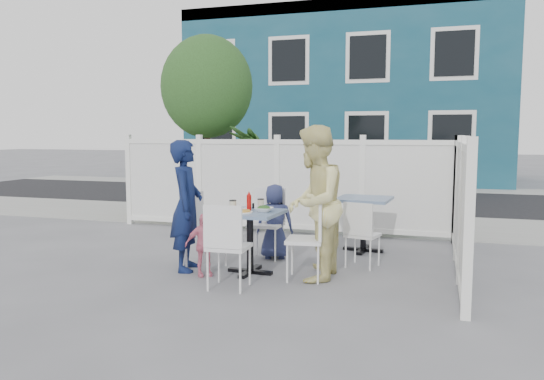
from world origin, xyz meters
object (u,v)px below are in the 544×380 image
(utility_cabinet, at_px, (194,186))
(man, at_px, (187,206))
(main_table, at_px, (250,225))
(spare_table, at_px, (364,210))
(chair_left, at_px, (200,224))
(woman, at_px, (314,203))
(toddler, at_px, (204,245))
(chair_back, at_px, (268,217))
(boy, at_px, (275,221))
(chair_right, at_px, (312,233))
(chair_near, at_px, (226,240))

(utility_cabinet, bearing_deg, man, -56.47)
(main_table, bearing_deg, spare_table, 54.64)
(chair_left, xyz_separation_m, man, (-0.10, -0.17, 0.26))
(chair_left, relative_size, woman, 0.53)
(woman, bearing_deg, main_table, -92.00)
(toddler, bearing_deg, chair_left, 83.37)
(chair_back, bearing_deg, man, 51.69)
(chair_left, bearing_deg, utility_cabinet, -143.27)
(utility_cabinet, height_order, boy, utility_cabinet)
(spare_table, xyz_separation_m, chair_right, (-0.37, -1.70, -0.05))
(spare_table, bearing_deg, chair_near, -116.12)
(utility_cabinet, distance_m, main_table, 5.09)
(chair_left, bearing_deg, chair_right, 94.18)
(main_table, distance_m, chair_back, 0.88)
(man, xyz_separation_m, woman, (1.60, 0.06, 0.09))
(chair_left, distance_m, chair_near, 1.09)
(chair_right, bearing_deg, woman, -21.20)
(chair_near, distance_m, man, 1.07)
(utility_cabinet, distance_m, chair_back, 4.36)
(main_table, distance_m, toddler, 0.60)
(spare_table, height_order, chair_right, chair_right)
(chair_right, relative_size, boy, 0.94)
(utility_cabinet, bearing_deg, toddler, -54.17)
(main_table, xyz_separation_m, spare_table, (1.16, 1.63, 0.01))
(woman, height_order, toddler, woman)
(chair_right, relative_size, woman, 0.53)
(chair_left, distance_m, chair_right, 1.50)
(chair_near, bearing_deg, utility_cabinet, 116.50)
(chair_near, height_order, man, man)
(chair_right, xyz_separation_m, chair_near, (-0.79, -0.68, -0.00))
(spare_table, distance_m, chair_right, 1.74)
(main_table, distance_m, boy, 0.84)
(chair_left, relative_size, man, 0.59)
(chair_back, relative_size, woman, 0.53)
(toddler, bearing_deg, chair_near, -79.88)
(chair_near, bearing_deg, spare_table, 61.29)
(chair_back, height_order, man, man)
(spare_table, relative_size, man, 0.49)
(chair_back, xyz_separation_m, woman, (0.85, -0.90, 0.34))
(chair_right, bearing_deg, chair_left, 77.53)
(main_table, xyz_separation_m, toddler, (-0.49, -0.28, -0.21))
(chair_right, bearing_deg, toddler, 93.03)
(chair_right, xyz_separation_m, toddler, (-1.28, -0.21, -0.18))
(main_table, bearing_deg, chair_near, -90.45)
(chair_right, relative_size, toddler, 1.26)
(chair_right, bearing_deg, chair_near, 124.16)
(utility_cabinet, height_order, toddler, utility_cabinet)
(main_table, height_order, toddler, main_table)
(main_table, distance_m, man, 0.84)
(chair_near, height_order, boy, boy)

